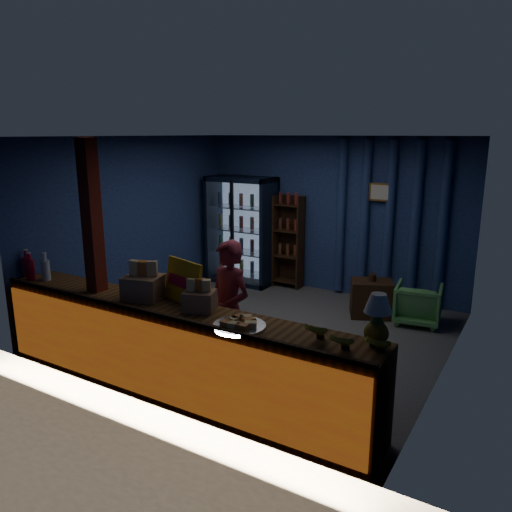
% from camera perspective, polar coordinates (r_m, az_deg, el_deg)
% --- Properties ---
extents(ground, '(4.60, 4.60, 0.00)m').
position_cam_1_polar(ground, '(6.88, 1.04, -8.70)').
color(ground, '#515154').
rests_on(ground, ground).
extents(room_walls, '(4.60, 4.60, 4.60)m').
position_cam_1_polar(room_walls, '(6.44, 1.10, 4.30)').
color(room_walls, navy).
rests_on(room_walls, ground).
extents(dirt_apron, '(5.60, 5.60, 0.00)m').
position_cam_1_polar(dirt_apron, '(4.45, -26.70, -24.19)').
color(dirt_apron, brown).
rests_on(dirt_apron, ground).
extents(counter, '(4.40, 0.57, 0.99)m').
position_cam_1_polar(counter, '(5.25, -9.55, -10.67)').
color(counter, brown).
rests_on(counter, ground).
extents(support_post, '(0.16, 0.16, 2.60)m').
position_cam_1_polar(support_post, '(5.70, -17.91, -0.42)').
color(support_post, maroon).
rests_on(support_post, ground).
extents(beverage_cooler, '(1.20, 0.62, 1.90)m').
position_cam_1_polar(beverage_cooler, '(8.96, -1.43, 2.90)').
color(beverage_cooler, black).
rests_on(beverage_cooler, ground).
extents(bottle_shelf, '(0.50, 0.28, 1.60)m').
position_cam_1_polar(bottle_shelf, '(8.69, 3.81, 1.60)').
color(bottle_shelf, '#372011').
rests_on(bottle_shelf, ground).
extents(curtain_folds, '(1.74, 0.14, 2.50)m').
position_cam_1_polar(curtain_folds, '(8.06, 14.98, 3.84)').
color(curtain_folds, navy).
rests_on(curtain_folds, room_walls).
extents(framed_picture, '(0.36, 0.04, 0.28)m').
position_cam_1_polar(framed_picture, '(8.00, 14.06, 7.09)').
color(framed_picture, '#B9872E').
rests_on(framed_picture, room_walls).
extents(shopkeeper, '(0.62, 0.47, 1.54)m').
position_cam_1_polar(shopkeeper, '(5.45, -3.11, -6.22)').
color(shopkeeper, maroon).
rests_on(shopkeeper, ground).
extents(green_chair, '(0.69, 0.71, 0.58)m').
position_cam_1_polar(green_chair, '(7.45, 18.02, -5.22)').
color(green_chair, '#59AC56').
rests_on(green_chair, ground).
extents(side_table, '(0.72, 0.63, 0.65)m').
position_cam_1_polar(side_table, '(7.56, 13.05, -4.73)').
color(side_table, '#372011').
rests_on(side_table, ground).
extents(yellow_sign, '(0.56, 0.26, 0.44)m').
position_cam_1_polar(yellow_sign, '(5.13, -8.34, -2.92)').
color(yellow_sign, '#E19D0B').
rests_on(yellow_sign, counter).
extents(soda_bottles, '(0.45, 0.18, 0.33)m').
position_cam_1_polar(soda_bottles, '(6.49, -24.01, -1.22)').
color(soda_bottles, red).
rests_on(soda_bottles, counter).
extents(snack_box_left, '(0.45, 0.40, 0.41)m').
position_cam_1_polar(snack_box_left, '(5.34, -12.74, -3.31)').
color(snack_box_left, '#9D6F4C').
rests_on(snack_box_left, counter).
extents(snack_box_centre, '(0.37, 0.34, 0.32)m').
position_cam_1_polar(snack_box_centre, '(4.92, -6.48, -4.93)').
color(snack_box_centre, '#9D6F4C').
rests_on(snack_box_centre, counter).
extents(pastry_tray, '(0.48, 0.48, 0.08)m').
position_cam_1_polar(pastry_tray, '(4.50, -1.93, -7.85)').
color(pastry_tray, silver).
rests_on(pastry_tray, counter).
extents(banana_bunches, '(0.75, 0.29, 0.16)m').
position_cam_1_polar(banana_bunches, '(4.14, 10.33, -9.23)').
color(banana_bunches, gold).
rests_on(banana_bunches, counter).
extents(table_lamp, '(0.23, 0.23, 0.45)m').
position_cam_1_polar(table_lamp, '(4.14, 13.79, -5.49)').
color(table_lamp, black).
rests_on(table_lamp, counter).
extents(pineapple, '(0.20, 0.20, 0.35)m').
position_cam_1_polar(pineapple, '(4.20, 13.61, -8.15)').
color(pineapple, olive).
rests_on(pineapple, counter).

